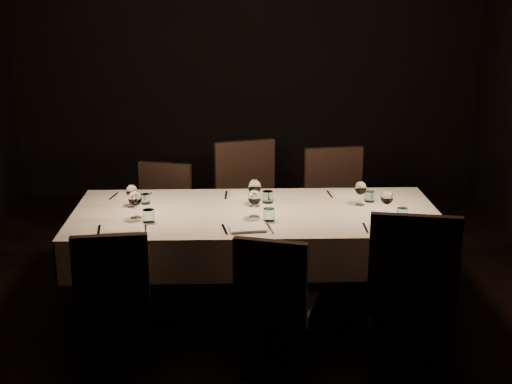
{
  "coord_description": "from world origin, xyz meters",
  "views": [
    {
      "loc": [
        -0.15,
        -4.67,
        2.27
      ],
      "look_at": [
        0.0,
        0.0,
        0.9
      ],
      "focal_mm": 50.0,
      "sensor_mm": 36.0,
      "label": 1
    }
  ],
  "objects_px": {
    "chair_near_center": "(274,298)",
    "chair_far_right": "(337,205)",
    "dining_table": "(256,222)",
    "chair_near_left": "(113,293)",
    "chair_far_center": "(250,202)",
    "chair_far_left": "(162,215)",
    "chair_near_right": "(411,286)"
  },
  "relations": [
    {
      "from": "dining_table",
      "to": "chair_near_center",
      "type": "relative_size",
      "value": 2.82
    },
    {
      "from": "dining_table",
      "to": "chair_far_center",
      "type": "relative_size",
      "value": 2.4
    },
    {
      "from": "dining_table",
      "to": "chair_near_left",
      "type": "bearing_deg",
      "value": -139.19
    },
    {
      "from": "chair_far_left",
      "to": "chair_far_center",
      "type": "height_order",
      "value": "chair_far_center"
    },
    {
      "from": "chair_near_left",
      "to": "chair_far_center",
      "type": "xyz_separation_m",
      "value": [
        0.85,
        1.6,
        0.07
      ]
    },
    {
      "from": "chair_near_left",
      "to": "chair_far_right",
      "type": "height_order",
      "value": "chair_far_right"
    },
    {
      "from": "chair_near_left",
      "to": "chair_far_left",
      "type": "relative_size",
      "value": 1.01
    },
    {
      "from": "dining_table",
      "to": "chair_near_left",
      "type": "height_order",
      "value": "chair_near_left"
    },
    {
      "from": "dining_table",
      "to": "chair_far_left",
      "type": "relative_size",
      "value": 2.8
    },
    {
      "from": "chair_near_center",
      "to": "chair_far_center",
      "type": "relative_size",
      "value": 0.85
    },
    {
      "from": "chair_near_left",
      "to": "chair_far_left",
      "type": "distance_m",
      "value": 1.5
    },
    {
      "from": "chair_far_right",
      "to": "chair_far_center",
      "type": "bearing_deg",
      "value": 167.72
    },
    {
      "from": "chair_near_center",
      "to": "chair_far_right",
      "type": "relative_size",
      "value": 0.89
    },
    {
      "from": "dining_table",
      "to": "chair_far_right",
      "type": "relative_size",
      "value": 2.52
    },
    {
      "from": "chair_far_center",
      "to": "chair_far_right",
      "type": "distance_m",
      "value": 0.7
    },
    {
      "from": "chair_far_left",
      "to": "chair_far_right",
      "type": "relative_size",
      "value": 0.9
    },
    {
      "from": "dining_table",
      "to": "chair_near_right",
      "type": "bearing_deg",
      "value": -44.01
    },
    {
      "from": "chair_far_left",
      "to": "chair_far_center",
      "type": "relative_size",
      "value": 0.86
    },
    {
      "from": "dining_table",
      "to": "chair_near_left",
      "type": "relative_size",
      "value": 2.78
    },
    {
      "from": "chair_near_center",
      "to": "chair_far_right",
      "type": "distance_m",
      "value": 1.74
    },
    {
      "from": "dining_table",
      "to": "chair_near_left",
      "type": "distance_m",
      "value": 1.17
    },
    {
      "from": "chair_near_right",
      "to": "chair_far_right",
      "type": "height_order",
      "value": "chair_near_right"
    },
    {
      "from": "chair_near_left",
      "to": "chair_near_center",
      "type": "relative_size",
      "value": 1.01
    },
    {
      "from": "chair_near_right",
      "to": "chair_far_left",
      "type": "distance_m",
      "value": 2.27
    },
    {
      "from": "chair_near_center",
      "to": "chair_far_center",
      "type": "xyz_separation_m",
      "value": [
        -0.1,
        1.68,
        0.07
      ]
    },
    {
      "from": "dining_table",
      "to": "chair_near_right",
      "type": "distance_m",
      "value": 1.23
    },
    {
      "from": "dining_table",
      "to": "chair_far_center",
      "type": "xyz_separation_m",
      "value": [
        -0.02,
        0.84,
        -0.12
      ]
    },
    {
      "from": "dining_table",
      "to": "chair_far_center",
      "type": "height_order",
      "value": "chair_far_center"
    },
    {
      "from": "chair_near_center",
      "to": "chair_far_left",
      "type": "distance_m",
      "value": 1.78
    },
    {
      "from": "chair_far_right",
      "to": "chair_near_left",
      "type": "bearing_deg",
      "value": -143.41
    },
    {
      "from": "chair_near_left",
      "to": "chair_far_left",
      "type": "bearing_deg",
      "value": -101.72
    },
    {
      "from": "chair_near_center",
      "to": "chair_near_left",
      "type": "bearing_deg",
      "value": 11.83
    }
  ]
}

